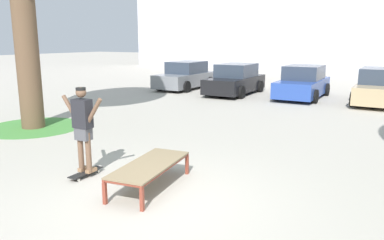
{
  "coord_description": "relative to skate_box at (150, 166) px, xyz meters",
  "views": [
    {
      "loc": [
        3.63,
        -4.79,
        2.67
      ],
      "look_at": [
        -0.41,
        1.96,
        1.0
      ],
      "focal_mm": 35.45,
      "sensor_mm": 36.0,
      "label": 1
    }
  ],
  "objects": [
    {
      "name": "ground_plane",
      "position": [
        0.41,
        -0.46,
        -0.41
      ],
      "size": [
        120.0,
        120.0,
        0.0
      ],
      "primitive_type": "plane",
      "color": "#B2AA9E"
    },
    {
      "name": "car_grey",
      "position": [
        -7.05,
        12.6,
        0.28
      ],
      "size": [
        1.95,
        4.22,
        1.5
      ],
      "color": "slate",
      "rests_on": "ground"
    },
    {
      "name": "skater",
      "position": [
        -1.46,
        -0.19,
        0.66
      ],
      "size": [
        1.0,
        0.3,
        1.69
      ],
      "color": "brown",
      "rests_on": "skateboard"
    },
    {
      "name": "car_tan",
      "position": [
        2.67,
        12.52,
        0.28
      ],
      "size": [
        1.97,
        4.23,
        1.5
      ],
      "color": "tan",
      "rests_on": "ground"
    },
    {
      "name": "skate_box",
      "position": [
        0.0,
        0.0,
        0.0
      ],
      "size": [
        1.04,
        1.99,
        0.46
      ],
      "color": "brown",
      "rests_on": "ground"
    },
    {
      "name": "grass_patch_near_left",
      "position": [
        -6.1,
        2.08,
        -0.41
      ],
      "size": [
        3.01,
        3.01,
        0.01
      ],
      "primitive_type": "cylinder",
      "color": "#47893D",
      "rests_on": "ground"
    },
    {
      "name": "car_black",
      "position": [
        -3.81,
        12.09,
        0.28
      ],
      "size": [
        2.01,
        4.25,
        1.5
      ],
      "color": "black",
      "rests_on": "ground"
    },
    {
      "name": "skateboard",
      "position": [
        -1.46,
        -0.19,
        -0.34
      ],
      "size": [
        0.24,
        0.81,
        0.09
      ],
      "color": "black",
      "rests_on": "ground"
    },
    {
      "name": "car_blue",
      "position": [
        -0.57,
        12.52,
        0.28
      ],
      "size": [
        2.0,
        4.24,
        1.5
      ],
      "color": "#28479E",
      "rests_on": "ground"
    }
  ]
}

